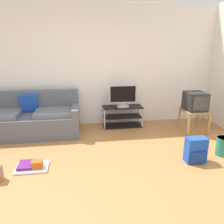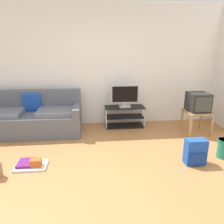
% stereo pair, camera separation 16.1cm
% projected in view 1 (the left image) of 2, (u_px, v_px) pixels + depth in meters
% --- Properties ---
extents(ground_plane, '(9.00, 9.80, 0.02)m').
position_uv_depth(ground_plane, '(94.00, 183.00, 2.96)').
color(ground_plane, '#B27542').
extents(wall_back, '(9.00, 0.10, 2.70)m').
position_uv_depth(wall_back, '(86.00, 66.00, 4.89)').
color(wall_back, white).
rests_on(wall_back, ground_plane).
extents(couch, '(2.02, 0.87, 0.87)m').
position_uv_depth(couch, '(30.00, 119.00, 4.51)').
color(couch, '#565B66').
rests_on(couch, ground_plane).
extents(tv_stand, '(0.89, 0.39, 0.47)m').
position_uv_depth(tv_stand, '(122.00, 116.00, 4.99)').
color(tv_stand, black).
rests_on(tv_stand, ground_plane).
extents(flat_tv, '(0.63, 0.22, 0.50)m').
position_uv_depth(flat_tv, '(123.00, 96.00, 4.83)').
color(flat_tv, '#B2B2B7').
rests_on(flat_tv, tv_stand).
extents(side_table, '(0.50, 0.50, 0.48)m').
position_uv_depth(side_table, '(194.00, 114.00, 4.63)').
color(side_table, '#9E7A4C').
rests_on(side_table, ground_plane).
extents(crt_tv, '(0.40, 0.44, 0.38)m').
position_uv_depth(crt_tv, '(195.00, 101.00, 4.57)').
color(crt_tv, '#232326').
rests_on(crt_tv, side_table).
extents(backpack, '(0.31, 0.25, 0.41)m').
position_uv_depth(backpack, '(196.00, 150.00, 3.43)').
color(backpack, blue).
rests_on(backpack, ground_plane).
extents(cleaning_bucket, '(0.25, 0.25, 0.31)m').
position_uv_depth(cleaning_bucket, '(223.00, 146.00, 3.66)').
color(cleaning_bucket, '#238466').
rests_on(cleaning_bucket, ground_plane).
extents(floor_tray, '(0.47, 0.34, 0.14)m').
position_uv_depth(floor_tray, '(32.00, 166.00, 3.27)').
color(floor_tray, silver).
rests_on(floor_tray, ground_plane).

